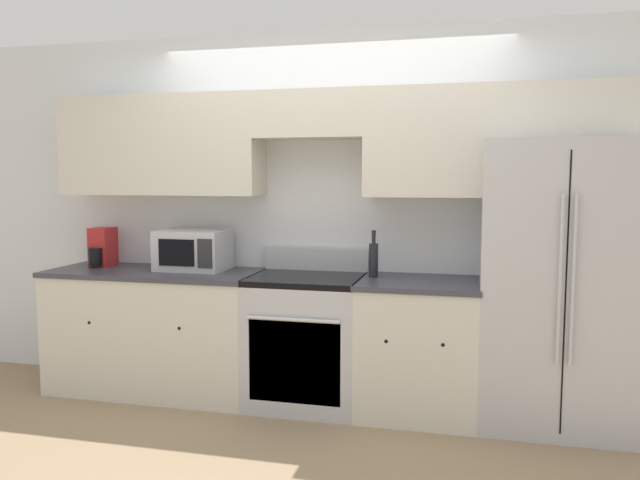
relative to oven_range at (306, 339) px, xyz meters
The scene contains 9 objects.
ground_plane 0.56m from the oven_range, 72.67° to the right, with size 12.00×12.00×0.00m, color #937A5B.
wall_back 1.09m from the oven_range, 69.52° to the left, with size 8.00×0.39×2.60m.
lower_cabinets_left 1.14m from the oven_range, behind, with size 1.54×0.64×0.89m.
lower_cabinets_right 0.76m from the oven_range, ahead, with size 0.79×0.64×0.89m.
oven_range is the anchor object (origin of this frame).
refrigerator 1.68m from the oven_range, ahead, with size 0.94×0.74×1.79m.
microwave 1.06m from the oven_range, behind, with size 0.49×0.36×0.29m.
bottle 0.73m from the oven_range, ahead, with size 0.06×0.06×0.32m.
electric_kettle 1.73m from the oven_range, behind, with size 0.15×0.24×0.29m.
Camera 1 is at (0.99, -3.74, 1.57)m, focal length 35.00 mm.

